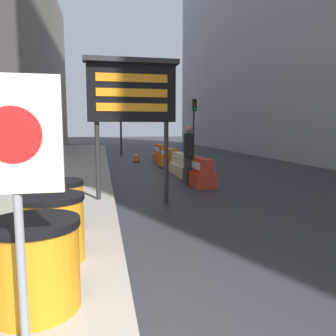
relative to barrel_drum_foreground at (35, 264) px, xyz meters
The scene contains 15 objects.
barrel_drum_foreground is the anchor object (origin of this frame).
barrel_drum_middle 1.05m from the barrel_drum_foreground, 90.87° to the left, with size 0.78×0.78×0.79m.
barrel_drum_back 2.09m from the barrel_drum_foreground, 92.26° to the left, with size 0.78×0.78×0.79m.
warning_sign 1.10m from the barrel_drum_foreground, 87.80° to the right, with size 0.62×0.08×1.90m.
message_board 4.87m from the barrel_drum_foreground, 73.94° to the left, with size 2.01×0.36×3.14m.
jersey_barrier_red_striped 7.34m from the barrel_drum_foreground, 62.18° to the left, with size 0.57×1.65×0.82m.
jersey_barrier_cream 9.22m from the barrel_drum_foreground, 68.18° to the left, with size 0.56×2.16×0.77m.
jersey_barrier_orange_near 11.57m from the barrel_drum_foreground, 72.78° to the left, with size 0.64×1.75×0.81m.
jersey_barrier_orange_far 13.53m from the barrel_drum_foreground, 75.34° to the left, with size 0.55×1.60×0.86m.
traffic_cone_near 8.55m from the barrel_drum_foreground, 63.51° to the left, with size 0.42×0.42×0.75m.
traffic_cone_mid 13.52m from the barrel_drum_foreground, 80.38° to the left, with size 0.33×0.33×0.60m.
traffic_cone_far 11.13m from the barrel_drum_foreground, 73.60° to the left, with size 0.33×0.33×0.58m.
traffic_light_near_curb 17.71m from the barrel_drum_foreground, 84.24° to the left, with size 0.28×0.45×4.16m.
traffic_light_far_side 21.08m from the barrel_drum_foreground, 70.37° to the left, with size 0.28×0.45×3.70m.
pedestrian_worker 7.41m from the barrel_drum_foreground, 64.77° to the left, with size 0.35×0.50×1.76m.
Camera 1 is at (-0.24, -2.07, 1.70)m, focal length 35.00 mm.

